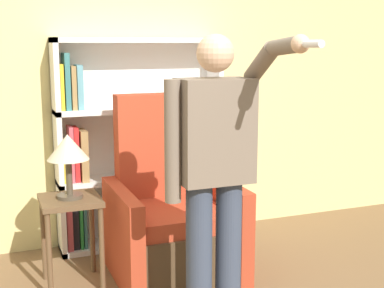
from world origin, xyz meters
name	(u,v)px	position (x,y,z in m)	size (l,w,h in m)	color
wall_back	(105,76)	(0.00, 2.03, 1.40)	(8.00, 0.06, 2.80)	#DBCC84
bookcase	(127,146)	(0.13, 1.87, 0.84)	(1.37, 0.28, 1.71)	white
armchair	(171,220)	(0.28, 1.20, 0.39)	(0.86, 0.83, 1.30)	#4C3823
person_standing	(215,169)	(0.24, 0.32, 0.98)	(0.56, 0.78, 1.72)	#384256
side_table	(71,216)	(-0.43, 1.23, 0.50)	(0.40, 0.40, 0.63)	brown
table_lamp	(68,150)	(-0.43, 1.23, 0.96)	(0.28, 0.28, 0.44)	#4C4233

